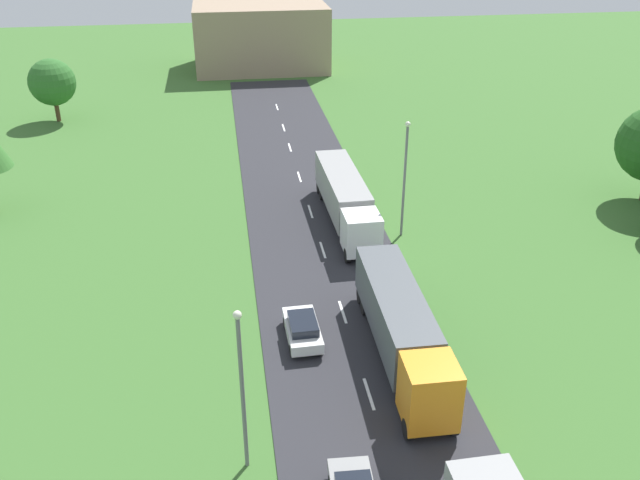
{
  "coord_description": "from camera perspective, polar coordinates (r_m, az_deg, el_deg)",
  "views": [
    {
      "loc": [
        -6.28,
        6.5,
        22.43
      ],
      "look_at": [
        -0.76,
        43.55,
        2.86
      ],
      "focal_mm": 37.83,
      "sensor_mm": 36.0,
      "label": 1
    }
  ],
  "objects": [
    {
      "name": "truck_second",
      "position": [
        35.8,
        6.91,
        -7.25
      ],
      "size": [
        2.63,
        12.9,
        3.57
      ],
      "color": "orange",
      "rests_on": "road"
    },
    {
      "name": "truck_third",
      "position": [
        50.2,
        2.17,
        3.6
      ],
      "size": [
        2.67,
        13.25,
        3.4
      ],
      "color": "white",
      "rests_on": "road"
    },
    {
      "name": "car_fourth",
      "position": [
        37.59,
        -1.48,
        -7.51
      ],
      "size": [
        1.88,
        3.99,
        1.45
      ],
      "color": "white",
      "rests_on": "road"
    },
    {
      "name": "lamppost_second",
      "position": [
        28.27,
        -6.63,
        -12.0
      ],
      "size": [
        0.36,
        0.36,
        8.05
      ],
      "color": "slate",
      "rests_on": "ground"
    },
    {
      "name": "lamppost_third",
      "position": [
        47.55,
        7.18,
        5.55
      ],
      "size": [
        0.36,
        0.36,
        8.55
      ],
      "color": "slate",
      "rests_on": "ground"
    },
    {
      "name": "tree_maple",
      "position": [
        78.56,
        -21.72,
        12.29
      ],
      "size": [
        4.9,
        4.9,
        6.68
      ],
      "color": "#513823",
      "rests_on": "ground"
    },
    {
      "name": "distant_building",
      "position": [
        97.75,
        -5.06,
        16.81
      ],
      "size": [
        17.91,
        12.94,
        8.61
      ],
      "primitive_type": "cube",
      "color": "#9E846B",
      "rests_on": "ground"
    }
  ]
}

